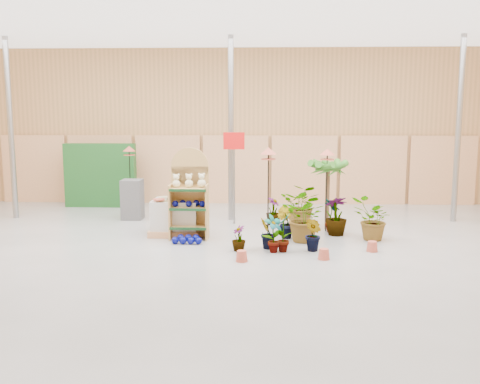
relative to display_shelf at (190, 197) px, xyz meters
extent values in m
cube|color=gray|center=(0.77, -1.54, -0.93)|extent=(15.00, 12.00, 0.10)
cube|color=white|center=(0.77, -1.54, 3.67)|extent=(15.00, 12.00, 0.10)
cube|color=#A87847|center=(0.77, 4.51, 1.37)|extent=(15.00, 0.10, 4.50)
cylinder|color=gray|center=(-4.73, 1.96, 1.37)|extent=(0.14, 0.14, 4.50)
cylinder|color=gray|center=(6.27, 1.96, 1.37)|extent=(0.14, 0.14, 4.50)
cylinder|color=gray|center=(0.77, 1.96, 1.37)|extent=(0.14, 0.14, 4.50)
cube|color=tan|center=(-5.23, 4.38, 0.12)|extent=(1.90, 0.06, 2.00)
cube|color=tan|center=(-3.23, 4.38, 0.12)|extent=(1.90, 0.06, 2.00)
cube|color=tan|center=(-1.23, 4.38, 0.12)|extent=(1.90, 0.06, 2.00)
cube|color=tan|center=(0.77, 4.38, 0.12)|extent=(1.90, 0.06, 2.00)
cube|color=tan|center=(2.77, 4.38, 0.12)|extent=(1.90, 0.06, 2.00)
cube|color=tan|center=(4.77, 4.38, 0.12)|extent=(1.90, 0.06, 2.00)
cube|color=tan|center=(6.77, 4.38, 0.12)|extent=(1.90, 0.06, 2.00)
cube|color=#B08648|center=(0.00, 0.09, -0.12)|extent=(0.81, 0.09, 1.53)
cylinder|color=#B08648|center=(0.00, 0.09, 0.64)|extent=(0.81, 0.09, 0.81)
cube|color=#B08648|center=(0.00, -0.14, -0.61)|extent=(0.78, 0.47, 0.04)
cube|color=#0F3819|center=(0.00, -0.37, -0.61)|extent=(0.77, 0.05, 0.05)
cube|color=#B08648|center=(0.00, -0.14, -0.21)|extent=(0.78, 0.47, 0.04)
cube|color=#0F3819|center=(0.00, -0.37, -0.21)|extent=(0.77, 0.05, 0.05)
cube|color=#B08648|center=(0.00, -0.14, 0.20)|extent=(0.78, 0.47, 0.04)
cube|color=#0F3819|center=(0.00, -0.37, 0.20)|extent=(0.77, 0.05, 0.05)
cube|color=#B08648|center=(-0.39, -0.14, -0.30)|extent=(0.05, 0.45, 1.17)
cube|color=#B08648|center=(0.39, -0.14, -0.30)|extent=(0.05, 0.45, 1.17)
sphere|color=#F4E9B6|center=(-0.27, -0.09, 0.30)|extent=(0.16, 0.16, 0.16)
sphere|color=#F4E9B6|center=(-0.27, -0.09, 0.43)|extent=(0.13, 0.13, 0.13)
sphere|color=#F4E9B6|center=(0.00, -0.09, 0.30)|extent=(0.17, 0.17, 0.17)
sphere|color=#F4E9B6|center=(0.00, -0.09, 0.44)|extent=(0.13, 0.13, 0.13)
sphere|color=#F4E9B6|center=(0.27, -0.09, 0.31)|extent=(0.18, 0.18, 0.18)
sphere|color=#F4E9B6|center=(0.27, -0.09, 0.45)|extent=(0.13, 0.13, 0.13)
sphere|color=#050967|center=(-0.29, -0.16, -0.12)|extent=(0.13, 0.13, 0.13)
sphere|color=#050967|center=(-0.14, -0.05, -0.12)|extent=(0.13, 0.13, 0.13)
sphere|color=#050967|center=(0.00, -0.16, -0.12)|extent=(0.13, 0.13, 0.13)
sphere|color=#050967|center=(0.14, -0.05, -0.12)|extent=(0.13, 0.13, 0.13)
sphere|color=#050967|center=(0.29, -0.16, -0.12)|extent=(0.13, 0.13, 0.13)
sphere|color=#050967|center=(-0.23, -0.61, -0.81)|extent=(0.15, 0.15, 0.15)
sphere|color=#050967|center=(-0.15, -0.37, -0.81)|extent=(0.15, 0.15, 0.15)
sphere|color=#050967|center=(-0.07, -0.61, -0.81)|extent=(0.15, 0.15, 0.15)
sphere|color=#050967|center=(0.01, -0.37, -0.81)|extent=(0.15, 0.15, 0.15)
sphere|color=#050967|center=(0.09, -0.61, -0.81)|extent=(0.15, 0.15, 0.15)
sphere|color=#050967|center=(0.17, -0.37, -0.81)|extent=(0.15, 0.15, 0.15)
sphere|color=#050967|center=(0.25, -0.61, -0.81)|extent=(0.15, 0.15, 0.15)
cube|color=tan|center=(-0.35, 0.29, -0.81)|extent=(1.11, 0.94, 0.14)
cube|color=silver|center=(-0.35, 0.29, -0.43)|extent=(1.02, 0.84, 0.64)
cylinder|color=tan|center=(-0.58, 0.15, -0.09)|extent=(0.36, 0.36, 0.04)
cylinder|color=tan|center=(-0.35, 0.15, -0.09)|extent=(0.36, 0.36, 0.04)
cylinder|color=tan|center=(-0.12, 0.15, -0.09)|extent=(0.36, 0.36, 0.04)
cylinder|color=tan|center=(-0.58, 0.43, -0.09)|extent=(0.36, 0.36, 0.04)
cube|color=#3B3B3D|center=(-1.71, 1.93, -0.63)|extent=(0.50, 0.50, 0.50)
cube|color=#3B3B3D|center=(-1.71, 1.93, -0.13)|extent=(0.50, 0.50, 0.50)
cube|color=#194E1C|center=(-3.03, 3.66, 0.02)|extent=(2.00, 0.30, 1.80)
cylinder|color=gray|center=(0.87, 1.46, 0.22)|extent=(0.05, 0.05, 2.20)
cube|color=red|center=(0.87, 1.42, 1.12)|extent=(0.50, 0.03, 0.40)
cylinder|color=black|center=(1.67, -0.27, -0.02)|extent=(0.02, 0.02, 1.72)
cylinder|color=#B74D3A|center=(1.67, -0.27, 0.84)|extent=(0.30, 0.30, 0.02)
cone|color=#B74D3A|center=(1.67, -0.27, 1.01)|extent=(0.34, 0.34, 0.14)
cylinder|color=black|center=(2.99, 0.72, -0.07)|extent=(0.02, 0.02, 1.63)
cylinder|color=#B74D3A|center=(2.99, 0.72, 0.75)|extent=(0.30, 0.30, 0.02)
cone|color=#B74D3A|center=(2.99, 0.72, 0.92)|extent=(0.34, 0.34, 0.14)
cylinder|color=black|center=(-1.98, 2.84, -0.11)|extent=(0.02, 0.02, 1.54)
cylinder|color=#B74D3A|center=(-1.98, 2.84, 0.66)|extent=(0.30, 0.30, 0.02)
cone|color=#B74D3A|center=(-1.98, 2.84, 0.83)|extent=(0.34, 0.34, 0.14)
cylinder|color=brown|center=(3.04, 0.94, -0.20)|extent=(0.10, 0.10, 1.35)
imported|color=#337520|center=(1.76, -1.19, -0.51)|extent=(0.47, 0.45, 0.74)
imported|color=#337520|center=(1.65, -0.94, -0.56)|extent=(0.40, 0.44, 0.64)
imported|color=#337520|center=(2.45, -0.31, -0.37)|extent=(1.19, 1.14, 1.02)
imported|color=#337520|center=(3.17, 0.35, -0.45)|extent=(0.61, 0.61, 0.86)
imported|color=#337520|center=(3.09, 0.61, -0.50)|extent=(0.45, 0.49, 0.77)
imported|color=#337520|center=(2.04, 0.02, -0.54)|extent=(0.48, 0.47, 0.68)
imported|color=#337520|center=(2.48, 1.17, -0.37)|extent=(1.15, 1.08, 1.02)
imported|color=#337520|center=(1.09, -1.09, -0.63)|extent=(0.38, 0.38, 0.50)
imported|color=#337520|center=(1.95, -1.12, -0.50)|extent=(0.39, 0.47, 0.77)
imported|color=#337520|center=(2.54, -1.08, -0.55)|extent=(0.42, 0.46, 0.67)
imported|color=#337520|center=(3.85, -0.12, -0.43)|extent=(1.03, 0.98, 0.90)
imported|color=#337520|center=(1.82, 1.40, -0.55)|extent=(0.45, 0.45, 0.66)
camera|label=1|loc=(1.51, -11.19, 1.79)|focal=40.00mm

